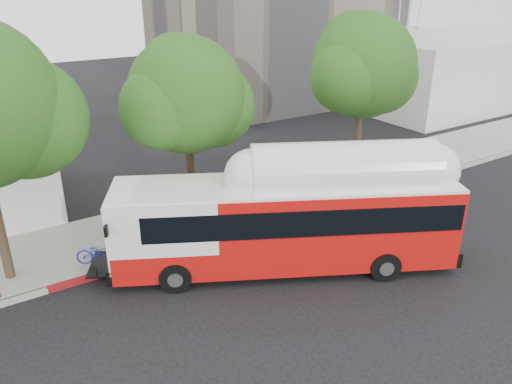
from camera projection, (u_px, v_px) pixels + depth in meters
ground at (285, 276)px, 19.38m from camera, size 120.00×120.00×0.00m
sidewalk at (207, 213)px, 24.37m from camera, size 60.00×5.00×0.15m
curb_strip at (234, 235)px, 22.37m from camera, size 60.00×0.30×0.15m
red_curb_segment at (172, 253)px, 20.88m from camera, size 10.00×0.32×0.16m
street_tree_mid at (195, 98)px, 21.43m from camera, size 5.75×5.00×8.62m
street_tree_right at (369, 69)px, 26.12m from camera, size 6.21×5.40×9.18m
horizon_block at (450, 69)px, 45.44m from camera, size 20.00×12.00×6.00m
transit_bus at (288, 223)px, 19.28m from camera, size 13.55×8.51×4.14m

